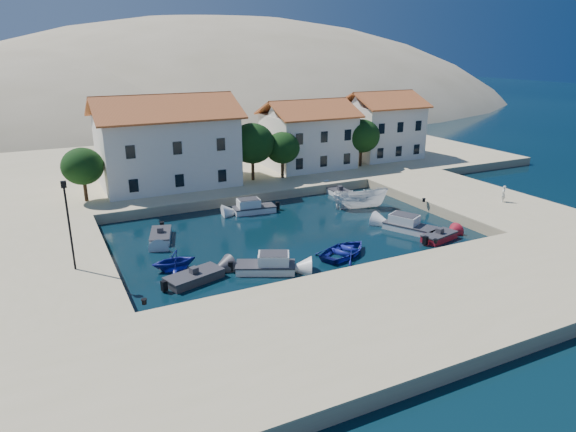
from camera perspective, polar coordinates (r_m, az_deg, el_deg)
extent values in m
plane|color=black|center=(36.61, 7.34, -6.90)|extent=(400.00, 400.00, 0.00)
cube|color=tan|center=(32.14, 13.36, -10.06)|extent=(52.00, 12.00, 1.00)
cube|color=tan|center=(56.22, 19.29, 1.79)|extent=(11.00, 20.00, 1.00)
cube|color=tan|center=(40.25, -24.81, -5.37)|extent=(8.00, 20.00, 1.00)
cube|color=tan|center=(70.19, -8.61, 5.77)|extent=(80.00, 36.00, 1.00)
ellipsoid|color=tan|center=(142.14, -22.00, 2.50)|extent=(198.00, 126.00, 72.00)
ellipsoid|color=tan|center=(171.14, -7.33, 4.48)|extent=(220.00, 176.00, 99.00)
cube|color=silver|center=(57.81, -13.28, 7.11)|extent=(14.00, 9.00, 7.50)
pyramid|color=#A74E25|center=(57.11, -13.64, 11.88)|extent=(14.70, 9.45, 2.20)
cube|color=silver|center=(65.18, 2.23, 8.36)|extent=(10.00, 8.00, 6.50)
pyramid|color=#A74E25|center=(64.59, 2.27, 11.99)|extent=(10.50, 8.40, 1.80)
cube|color=silver|center=(72.37, 10.33, 9.28)|extent=(9.00, 8.00, 7.00)
pyramid|color=#A74E25|center=(71.84, 10.54, 12.75)|extent=(9.45, 8.40, 1.80)
cylinder|color=#382314|center=(54.13, -21.60, 2.84)|extent=(0.36, 0.36, 2.50)
ellipsoid|color=black|center=(53.63, -21.88, 5.15)|extent=(4.00, 4.00, 3.60)
cylinder|color=#382314|center=(58.61, -3.93, 5.46)|extent=(0.36, 0.36, 3.00)
ellipsoid|color=black|center=(58.07, -3.99, 8.05)|extent=(5.00, 5.00, 4.50)
cylinder|color=#382314|center=(59.62, -0.62, 5.47)|extent=(0.36, 0.36, 2.50)
ellipsoid|color=black|center=(59.16, -0.63, 7.60)|extent=(4.00, 4.00, 3.60)
cylinder|color=#382314|center=(66.10, 8.07, 6.68)|extent=(0.36, 0.36, 2.75)
ellipsoid|color=black|center=(65.66, 8.16, 8.80)|extent=(4.60, 4.60, 4.14)
cylinder|color=black|center=(37.20, -23.09, -1.23)|extent=(0.14, 0.14, 6.00)
cube|color=black|center=(36.38, -23.68, 3.23)|extent=(0.35, 0.25, 0.45)
cylinder|color=black|center=(31.91, -15.69, -9.16)|extent=(0.36, 0.36, 0.30)
cylinder|color=black|center=(41.41, 16.08, -2.72)|extent=(0.36, 0.36, 0.30)
cylinder|color=black|center=(52.16, 14.86, 1.71)|extent=(0.36, 0.36, 0.30)
cube|color=#343338|center=(36.39, -10.37, -6.79)|extent=(4.28, 2.85, 0.90)
cube|color=#343338|center=(36.26, -10.40, -6.32)|extent=(4.38, 2.91, 0.10)
cube|color=#343338|center=(36.17, -10.42, -6.00)|extent=(0.63, 0.63, 0.50)
cube|color=white|center=(37.30, -2.51, -5.85)|extent=(4.54, 3.44, 0.90)
cube|color=#343338|center=(37.16, -2.52, -5.38)|extent=(4.64, 3.52, 0.10)
cube|color=white|center=(37.02, -2.52, -4.86)|extent=(2.66, 2.34, 0.90)
imported|color=navy|center=(40.49, 6.29, -4.31)|extent=(5.77, 5.02, 1.00)
cube|color=maroon|center=(45.00, 16.44, -2.28)|extent=(3.50, 2.17, 0.90)
cube|color=#343338|center=(44.89, 16.48, -1.89)|extent=(3.58, 2.22, 0.10)
cube|color=#343338|center=(44.82, 16.50, -1.62)|extent=(0.60, 0.60, 0.50)
cube|color=white|center=(46.47, 13.45, -1.37)|extent=(3.68, 4.88, 0.90)
cube|color=#343338|center=(46.36, 13.48, -0.99)|extent=(3.76, 5.00, 0.10)
cube|color=white|center=(46.24, 13.51, -0.55)|extent=(2.48, 2.85, 0.90)
imported|color=white|center=(52.22, 8.00, 0.86)|extent=(6.02, 3.86, 2.18)
cube|color=white|center=(56.47, 5.78, 2.55)|extent=(1.75, 3.64, 0.90)
cube|color=#343338|center=(56.38, 5.79, 2.87)|extent=(1.78, 3.73, 0.10)
cube|color=#343338|center=(56.32, 5.80, 3.09)|extent=(0.51, 0.51, 0.50)
imported|color=navy|center=(38.63, -12.49, -5.81)|extent=(3.18, 2.75, 1.67)
cube|color=white|center=(44.69, -13.96, -2.21)|extent=(2.58, 3.95, 0.90)
cube|color=#343338|center=(44.58, -13.99, -1.81)|extent=(2.64, 4.04, 0.10)
cube|color=#343338|center=(44.50, -14.01, -1.55)|extent=(0.62, 0.62, 0.50)
cube|color=white|center=(50.47, -3.77, 0.68)|extent=(4.18, 2.13, 0.90)
cube|color=#343338|center=(50.37, -3.78, 1.04)|extent=(4.27, 2.17, 0.10)
cube|color=white|center=(50.26, -3.78, 1.44)|extent=(2.27, 1.67, 0.90)
imported|color=silver|center=(54.43, 22.81, 2.29)|extent=(0.71, 0.67, 1.63)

